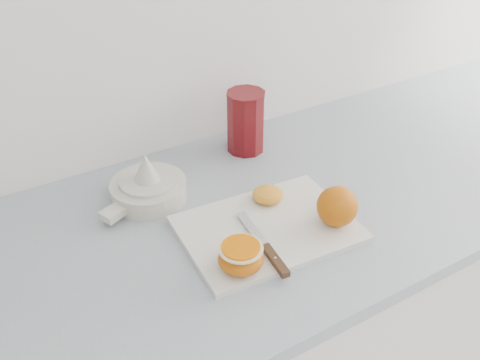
{
  "coord_description": "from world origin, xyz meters",
  "views": [
    {
      "loc": [
        -0.22,
        0.98,
        1.54
      ],
      "look_at": [
        0.22,
        1.71,
        0.96
      ],
      "focal_mm": 40.0,
      "sensor_mm": 36.0,
      "label": 1
    }
  ],
  "objects_px": {
    "cutting_board": "(268,229)",
    "counter": "(230,360)",
    "half_orange": "(241,257)",
    "citrus_juicer": "(148,187)",
    "red_tumbler": "(246,124)"
  },
  "relations": [
    {
      "from": "cutting_board",
      "to": "citrus_juicer",
      "type": "distance_m",
      "value": 0.26
    },
    {
      "from": "counter",
      "to": "citrus_juicer",
      "type": "bearing_deg",
      "value": 128.37
    },
    {
      "from": "half_orange",
      "to": "cutting_board",
      "type": "bearing_deg",
      "value": 34.58
    },
    {
      "from": "half_orange",
      "to": "citrus_juicer",
      "type": "relative_size",
      "value": 0.4
    },
    {
      "from": "cutting_board",
      "to": "citrus_juicer",
      "type": "xyz_separation_m",
      "value": [
        -0.15,
        0.21,
        0.02
      ]
    },
    {
      "from": "cutting_board",
      "to": "red_tumbler",
      "type": "height_order",
      "value": "red_tumbler"
    },
    {
      "from": "half_orange",
      "to": "citrus_juicer",
      "type": "height_order",
      "value": "citrus_juicer"
    },
    {
      "from": "half_orange",
      "to": "citrus_juicer",
      "type": "distance_m",
      "value": 0.29
    },
    {
      "from": "cutting_board",
      "to": "counter",
      "type": "bearing_deg",
      "value": 119.88
    },
    {
      "from": "counter",
      "to": "half_orange",
      "type": "relative_size",
      "value": 29.19
    },
    {
      "from": "counter",
      "to": "red_tumbler",
      "type": "distance_m",
      "value": 0.57
    },
    {
      "from": "cutting_board",
      "to": "half_orange",
      "type": "bearing_deg",
      "value": -145.42
    },
    {
      "from": "citrus_juicer",
      "to": "counter",
      "type": "bearing_deg",
      "value": -51.63
    },
    {
      "from": "cutting_board",
      "to": "red_tumbler",
      "type": "relative_size",
      "value": 2.2
    },
    {
      "from": "counter",
      "to": "red_tumbler",
      "type": "relative_size",
      "value": 15.66
    }
  ]
}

